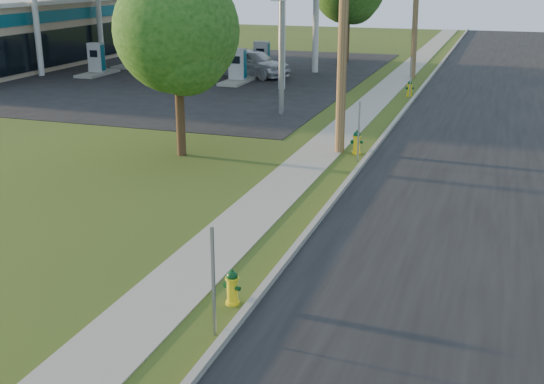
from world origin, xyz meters
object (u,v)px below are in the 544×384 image
object	(u,v)px
fuel_pump_ne	(238,70)
hydrant_far	(410,88)
utility_pole_mid	(344,4)
fuel_pump_se	(262,61)
fuel_pump_sw	(131,55)
car_silver	(252,63)
fuel_pump_nw	(97,63)
hydrant_near	(232,287)
tree_verge	(179,36)
hydrant_mid	(357,142)

from	to	relation	value
fuel_pump_ne	hydrant_far	distance (m)	9.74
hydrant_far	fuel_pump_ne	bearing A→B (deg)	172.87
utility_pole_mid	fuel_pump_se	size ratio (longest dim) A/B	3.06
fuel_pump_sw	car_silver	xyz separation A→B (m)	(8.98, -1.56, 0.09)
fuel_pump_sw	car_silver	distance (m)	9.11
fuel_pump_sw	fuel_pump_se	bearing A→B (deg)	0.00
fuel_pump_nw	car_silver	size ratio (longest dim) A/B	0.67
fuel_pump_se	hydrant_near	xyz separation A→B (m)	(9.61, -28.63, -0.38)
car_silver	fuel_pump_sw	bearing A→B (deg)	102.27
fuel_pump_sw	fuel_pump_se	xyz separation A→B (m)	(9.00, 0.00, 0.00)
fuel_pump_sw	hydrant_near	distance (m)	34.15
utility_pole_mid	hydrant_far	world-z (taller)	utility_pole_mid
fuel_pump_nw	fuel_pump_ne	bearing A→B (deg)	0.00
fuel_pump_se	fuel_pump_nw	bearing A→B (deg)	-156.04
fuel_pump_se	tree_verge	world-z (taller)	tree_verge
hydrant_far	hydrant_mid	bearing A→B (deg)	-90.76
hydrant_near	hydrant_mid	bearing A→B (deg)	90.52
hydrant_near	car_silver	distance (m)	28.74
fuel_pump_nw	fuel_pump_se	size ratio (longest dim) A/B	1.00
hydrant_near	hydrant_far	xyz separation A→B (m)	(0.05, 23.42, 0.05)
utility_pole_mid	fuel_pump_nw	size ratio (longest dim) A/B	3.06
hydrant_far	car_silver	xyz separation A→B (m)	(-9.68, 3.65, 0.42)
hydrant_near	tree_verge	bearing A→B (deg)	120.60
fuel_pump_sw	hydrant_far	xyz separation A→B (m)	(18.66, -5.21, -0.33)
fuel_pump_nw	hydrant_mid	size ratio (longest dim) A/B	3.89
hydrant_far	car_silver	size ratio (longest dim) A/B	0.17
hydrant_mid	hydrant_far	size ratio (longest dim) A/B	1.02
fuel_pump_ne	fuel_pump_se	distance (m)	4.00
fuel_pump_ne	hydrant_near	size ratio (longest dim) A/B	4.51
utility_pole_mid	fuel_pump_sw	size ratio (longest dim) A/B	3.06
car_silver	fuel_pump_nw	bearing A→B (deg)	127.33
fuel_pump_sw	hydrant_near	xyz separation A→B (m)	(18.61, -28.63, -0.38)
hydrant_mid	hydrant_near	bearing A→B (deg)	-89.48
fuel_pump_sw	hydrant_far	bearing A→B (deg)	-15.60
hydrant_mid	fuel_pump_sw	bearing A→B (deg)	137.40
tree_verge	hydrant_near	bearing A→B (deg)	-59.40
fuel_pump_se	car_silver	size ratio (longest dim) A/B	0.67
fuel_pump_sw	tree_verge	xyz separation A→B (m)	(13.01, -19.16, 3.27)
fuel_pump_sw	tree_verge	bearing A→B (deg)	-55.83
hydrant_mid	car_silver	xyz separation A→B (m)	(-9.52, 15.45, 0.41)
tree_verge	car_silver	distance (m)	18.34
utility_pole_mid	hydrant_far	distance (m)	12.66
tree_verge	car_silver	size ratio (longest dim) A/B	1.30
hydrant_near	hydrant_far	size ratio (longest dim) A/B	0.88
utility_pole_mid	fuel_pump_nw	distance (m)	22.52
utility_pole_mid	hydrant_far	bearing A→B (deg)	86.33
fuel_pump_se	hydrant_mid	bearing A→B (deg)	-60.82
fuel_pump_se	tree_verge	size ratio (longest dim) A/B	0.52
hydrant_mid	car_silver	distance (m)	18.15
tree_verge	fuel_pump_ne	bearing A→B (deg)	104.80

